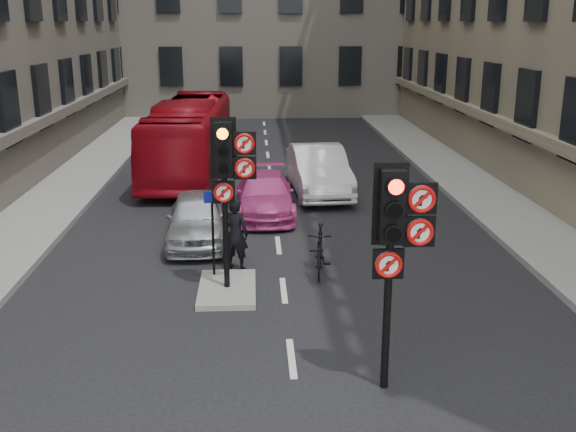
{
  "coord_description": "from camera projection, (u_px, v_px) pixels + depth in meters",
  "views": [
    {
      "loc": [
        -0.59,
        -8.34,
        5.56
      ],
      "look_at": [
        -0.07,
        1.78,
        2.6
      ],
      "focal_mm": 42.0,
      "sensor_mm": 36.0,
      "label": 1
    }
  ],
  "objects": [
    {
      "name": "motorcyclist",
      "position": [
        235.0,
        234.0,
        15.41
      ],
      "size": [
        0.71,
        0.58,
        1.69
      ],
      "primitive_type": "imported",
      "rotation": [
        0.0,
        0.0,
        2.81
      ],
      "color": "black",
      "rests_on": "ground"
    },
    {
      "name": "car_white",
      "position": [
        318.0,
        170.0,
        22.17
      ],
      "size": [
        1.96,
        4.85,
        1.57
      ],
      "primitive_type": "imported",
      "rotation": [
        0.0,
        0.0,
        0.06
      ],
      "color": "silver",
      "rests_on": "ground"
    },
    {
      "name": "bus_red",
      "position": [
        190.0,
        137.0,
        24.99
      ],
      "size": [
        2.69,
        9.89,
        2.73
      ],
      "primitive_type": "imported",
      "rotation": [
        0.0,
        0.0,
        -0.04
      ],
      "color": "maroon",
      "rests_on": "ground"
    },
    {
      "name": "signal_far",
      "position": [
        228.0,
        167.0,
        13.55
      ],
      "size": [
        0.91,
        0.4,
        3.58
      ],
      "color": "black",
      "rests_on": "centre_island"
    },
    {
      "name": "motorcycle",
      "position": [
        320.0,
        250.0,
        15.22
      ],
      "size": [
        0.73,
        1.86,
        1.09
      ],
      "primitive_type": "imported",
      "rotation": [
        0.0,
        0.0,
        -0.12
      ],
      "color": "black",
      "rests_on": "ground"
    },
    {
      "name": "car_pink",
      "position": [
        265.0,
        195.0,
        19.86
      ],
      "size": [
        1.73,
        4.12,
        1.19
      ],
      "primitive_type": "imported",
      "rotation": [
        0.0,
        0.0,
        0.02
      ],
      "color": "#C13884",
      "rests_on": "ground"
    },
    {
      "name": "pavement_right",
      "position": [
        499.0,
        199.0,
        21.42
      ],
      "size": [
        3.0,
        50.0,
        0.16
      ],
      "primitive_type": "cube",
      "color": "gray",
      "rests_on": "ground"
    },
    {
      "name": "signal_near",
      "position": [
        397.0,
        231.0,
        9.88
      ],
      "size": [
        0.91,
        0.4,
        3.58
      ],
      "color": "black",
      "rests_on": "ground"
    },
    {
      "name": "ground",
      "position": [
        299.0,
        426.0,
        9.58
      ],
      "size": [
        120.0,
        120.0,
        0.0
      ],
      "primitive_type": "plane",
      "color": "black",
      "rests_on": "ground"
    },
    {
      "name": "pavement_left",
      "position": [
        40.0,
        205.0,
        20.7
      ],
      "size": [
        3.0,
        50.0,
        0.16
      ],
      "primitive_type": "cube",
      "color": "gray",
      "rests_on": "ground"
    },
    {
      "name": "centre_island",
      "position": [
        227.0,
        289.0,
        14.3
      ],
      "size": [
        1.2,
        2.0,
        0.12
      ],
      "primitive_type": "cube",
      "color": "gray",
      "rests_on": "ground"
    },
    {
      "name": "info_sign",
      "position": [
        212.0,
        221.0,
        14.62
      ],
      "size": [
        0.33,
        0.11,
        1.91
      ],
      "rotation": [
        0.0,
        0.0,
        -0.12
      ],
      "color": "black",
      "rests_on": "centre_island"
    },
    {
      "name": "car_silver",
      "position": [
        197.0,
        218.0,
        17.36
      ],
      "size": [
        1.66,
        3.83,
        1.29
      ],
      "primitive_type": "imported",
      "rotation": [
        0.0,
        0.0,
        0.04
      ],
      "color": "#A7ABAF",
      "rests_on": "ground"
    }
  ]
}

